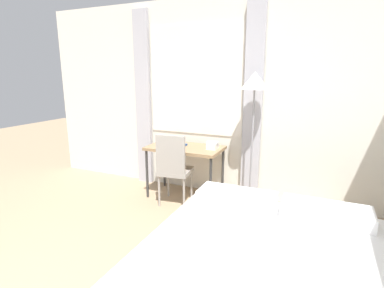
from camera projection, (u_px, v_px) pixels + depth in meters
name	position (u px, v px, depth m)	size (l,w,h in m)	color
wall_back_with_window	(216.00, 99.00, 4.15)	(5.73, 0.13, 2.70)	silver
desk	(185.00, 151.00, 4.11)	(1.02, 0.57, 0.72)	#937551
desk_chair	(174.00, 166.00, 3.87)	(0.45, 0.45, 0.96)	gray
bed	(260.00, 285.00, 2.12)	(1.76, 2.01, 0.59)	slate
standing_lamp	(254.00, 95.00, 3.60)	(0.34, 0.34, 1.72)	#4C4C51
telephone	(213.00, 146.00, 3.96)	(0.15, 0.16, 0.10)	white
book	(177.00, 145.00, 4.15)	(0.27, 0.17, 0.02)	navy
mug	(161.00, 141.00, 4.24)	(0.09, 0.09, 0.09)	#993F33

